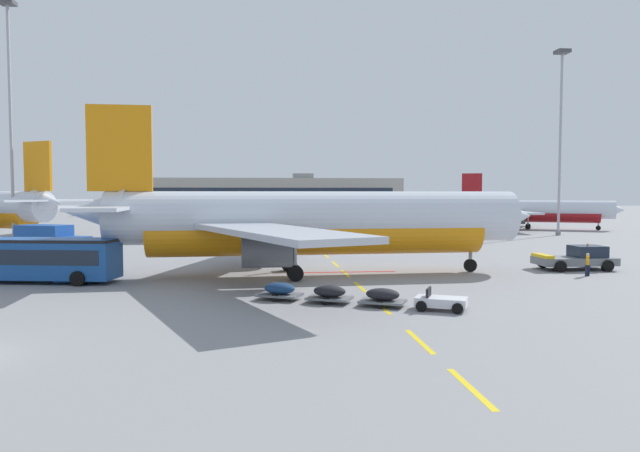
{
  "coord_description": "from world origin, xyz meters",
  "views": [
    {
      "loc": [
        11.42,
        -22.39,
        6.09
      ],
      "look_at": [
        16.49,
        25.32,
        3.38
      ],
      "focal_mm": 32.96,
      "sensor_mm": 36.0,
      "label": 1
    }
  ],
  "objects": [
    {
      "name": "apron_paint_markings",
      "position": [
        18.0,
        37.53,
        0.0
      ],
      "size": [
        8.0,
        95.62,
        0.01
      ],
      "color": "yellow",
      "rests_on": "ground"
    },
    {
      "name": "apron_light_mast_near",
      "position": [
        -18.61,
        53.59,
        17.91
      ],
      "size": [
        1.8,
        1.8,
        29.37
      ],
      "color": "slate",
      "rests_on": "ground"
    },
    {
      "name": "fuel_service_truck",
      "position": [
        -7.48,
        33.55,
        1.65
      ],
      "size": [
        7.36,
        5.1,
        3.14
      ],
      "color": "black",
      "rests_on": "ground"
    },
    {
      "name": "apron_light_mast_far",
      "position": [
        54.31,
        57.5,
        16.22
      ],
      "size": [
        1.8,
        1.8,
        26.25
      ],
      "color": "slate",
      "rests_on": "ground"
    },
    {
      "name": "airliner_foreground",
      "position": [
        15.26,
        20.61,
        3.95
      ],
      "size": [
        34.77,
        34.6,
        12.2
      ],
      "color": "silver",
      "rests_on": "ground"
    },
    {
      "name": "uld_cargo_container",
      "position": [
        -1.6,
        19.36,
        0.8
      ],
      "size": [
        1.77,
        1.73,
        1.6
      ],
      "color": "#194C9E",
      "rests_on": "ground"
    },
    {
      "name": "baggage_train",
      "position": [
        16.73,
        8.88,
        0.53
      ],
      "size": [
        11.11,
        6.3,
        1.14
      ],
      "color": "silver",
      "rests_on": "ground"
    },
    {
      "name": "catering_truck",
      "position": [
        28.07,
        41.93,
        1.65
      ],
      "size": [
        3.21,
        7.2,
        3.14
      ],
      "color": "black",
      "rests_on": "ground"
    },
    {
      "name": "apron_shuttle_bus",
      "position": [
        -4.05,
        19.17,
        1.75
      ],
      "size": [
        12.32,
        4.91,
        3.0
      ],
      "color": "#194C99",
      "rests_on": "ground"
    },
    {
      "name": "airliner_far_center",
      "position": [
        57.86,
        71.83,
        3.07
      ],
      "size": [
        25.93,
        24.62,
        9.48
      ],
      "color": "silver",
      "rests_on": "ground"
    },
    {
      "name": "ground_crew_worker",
      "position": [
        35.4,
        17.96,
        0.97
      ],
      "size": [
        0.46,
        0.56,
        1.7
      ],
      "color": "#191E38",
      "rests_on": "ground"
    },
    {
      "name": "terminal_satellite",
      "position": [
        13.01,
        155.09,
        5.18
      ],
      "size": [
        80.91,
        22.52,
        11.92
      ],
      "color": "#9E998E",
      "rests_on": "ground"
    },
    {
      "name": "pushback_tug",
      "position": [
        36.66,
        21.56,
        0.9
      ],
      "size": [
        6.01,
        3.22,
        2.08
      ],
      "color": "slate",
      "rests_on": "ground"
    },
    {
      "name": "ground",
      "position": [
        40.0,
        40.0,
        0.0
      ],
      "size": [
        400.0,
        400.0,
        0.0
      ],
      "primitive_type": "plane",
      "color": "gray"
    }
  ]
}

